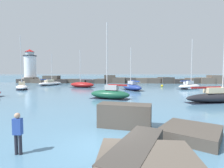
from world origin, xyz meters
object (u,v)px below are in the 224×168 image
at_px(sailboat_moored_3, 217,97).
at_px(sailboat_moored_2, 22,86).
at_px(sailboat_moored_0, 110,93).
at_px(sailboat_moored_7, 82,85).
at_px(lighthouse, 30,69).
at_px(sailboat_moored_1, 189,86).
at_px(sailboat_moored_4, 50,83).
at_px(person_on_rocks, 18,131).
at_px(mooring_buoy_orange_near, 162,86).
at_px(sailboat_moored_5, 132,87).

bearing_deg(sailboat_moored_3, sailboat_moored_2, 155.61).
bearing_deg(sailboat_moored_0, sailboat_moored_7, 113.47).
bearing_deg(lighthouse, sailboat_moored_3, -41.99).
bearing_deg(sailboat_moored_0, sailboat_moored_3, -9.88).
bearing_deg(sailboat_moored_1, sailboat_moored_4, 165.27).
relative_size(sailboat_moored_3, person_on_rocks, 5.60).
relative_size(sailboat_moored_1, mooring_buoy_orange_near, 14.02).
xyz_separation_m(sailboat_moored_5, sailboat_moored_7, (-11.05, 5.58, -0.04)).
bearing_deg(sailboat_moored_2, mooring_buoy_orange_near, 13.41).
bearing_deg(person_on_rocks, mooring_buoy_orange_near, 67.61).
height_order(sailboat_moored_2, sailboat_moored_4, sailboat_moored_2).
distance_m(sailboat_moored_1, sailboat_moored_2, 34.77).
distance_m(sailboat_moored_1, mooring_buoy_orange_near, 6.52).
height_order(sailboat_moored_0, sailboat_moored_5, sailboat_moored_0).
distance_m(lighthouse, person_on_rocks, 57.28).
distance_m(sailboat_moored_3, mooring_buoy_orange_near, 21.41).
bearing_deg(sailboat_moored_2, person_on_rocks, -60.42).
xyz_separation_m(sailboat_moored_2, sailboat_moored_5, (22.40, -0.57, 0.08)).
xyz_separation_m(sailboat_moored_3, person_on_rocks, (-15.58, -13.50, 0.34)).
distance_m(sailboat_moored_0, sailboat_moored_7, 18.56).
bearing_deg(sailboat_moored_4, sailboat_moored_3, -40.41).
relative_size(sailboat_moored_4, sailboat_moored_5, 1.02).
height_order(lighthouse, sailboat_moored_4, lighthouse).
distance_m(lighthouse, sailboat_moored_1, 49.62).
relative_size(sailboat_moored_0, sailboat_moored_5, 1.18).
relative_size(lighthouse, sailboat_moored_7, 1.31).
bearing_deg(sailboat_moored_3, mooring_buoy_orange_near, 93.26).
relative_size(sailboat_moored_0, sailboat_moored_2, 0.91).
relative_size(sailboat_moored_1, sailboat_moored_3, 1.03).
distance_m(sailboat_moored_2, sailboat_moored_5, 22.40).
relative_size(lighthouse, person_on_rocks, 6.25).
relative_size(sailboat_moored_0, mooring_buoy_orange_near, 13.38).
bearing_deg(sailboat_moored_7, sailboat_moored_4, 147.81).
bearing_deg(sailboat_moored_4, sailboat_moored_7, -32.19).
bearing_deg(sailboat_moored_5, lighthouse, 143.94).
distance_m(sailboat_moored_3, sailboat_moored_5, 16.28).
distance_m(mooring_buoy_orange_near, person_on_rocks, 37.72).
height_order(sailboat_moored_3, sailboat_moored_4, sailboat_moored_3).
distance_m(lighthouse, sailboat_moored_2, 25.72).
bearing_deg(lighthouse, sailboat_moored_0, -50.53).
distance_m(sailboat_moored_3, sailboat_moored_7, 27.70).
bearing_deg(sailboat_moored_7, lighthouse, 139.90).
xyz_separation_m(lighthouse, sailboat_moored_5, (32.66, -23.78, -4.05)).
height_order(sailboat_moored_5, mooring_buoy_orange_near, sailboat_moored_5).
distance_m(sailboat_moored_0, sailboat_moored_3, 12.75).
bearing_deg(sailboat_moored_1, sailboat_moored_7, 174.00).
height_order(sailboat_moored_1, sailboat_moored_3, sailboat_moored_1).
bearing_deg(sailboat_moored_2, sailboat_moored_5, -1.45).
height_order(sailboat_moored_4, mooring_buoy_orange_near, sailboat_moored_4).
height_order(lighthouse, sailboat_moored_5, lighthouse).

